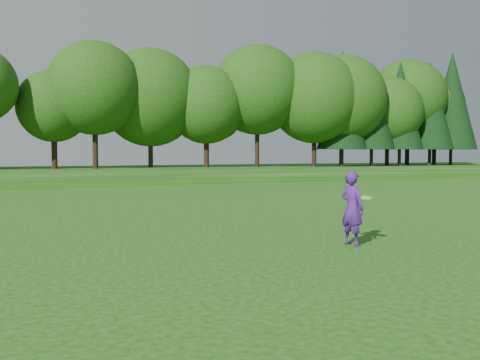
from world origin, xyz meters
name	(u,v)px	position (x,y,z in m)	size (l,w,h in m)	color
ground	(260,240)	(0.00, 0.00, 0.00)	(140.00, 140.00, 0.00)	#0F400C
berm	(80,174)	(0.00, 34.00, 0.30)	(130.00, 30.00, 0.60)	#0F400C
walking_path	(110,188)	(0.00, 20.00, 0.02)	(130.00, 1.60, 0.04)	gray
treeline	(73,84)	(0.00, 38.00, 8.10)	(104.00, 7.00, 15.00)	#183F0E
woman	(352,208)	(1.59, -1.47, 0.84)	(0.63, 0.69, 1.68)	#431B7A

